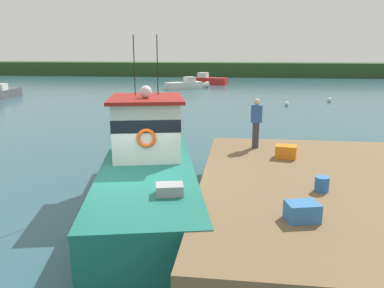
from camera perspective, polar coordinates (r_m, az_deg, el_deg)
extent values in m
plane|color=#2D5660|center=(10.52, -8.44, -10.57)|extent=(200.00, 200.00, 0.00)
cylinder|color=#4C3D2D|center=(13.86, 4.91, -2.26)|extent=(0.36, 0.36, 1.00)
cylinder|color=#4C3D2D|center=(14.62, 25.75, -2.76)|extent=(0.36, 0.36, 1.00)
cube|color=brown|center=(9.98, 19.07, -5.79)|extent=(6.00, 9.00, 0.20)
cube|color=#196B5B|center=(10.79, -6.68, -6.74)|extent=(4.18, 8.35, 1.10)
cone|color=#196B5B|center=(15.47, -6.29, -0.41)|extent=(1.47, 2.00, 1.10)
cube|color=#234C9E|center=(10.64, -6.75, -4.47)|extent=(4.17, 8.20, 0.12)
cube|color=#196B5B|center=(10.59, -6.77, -3.64)|extent=(4.22, 8.36, 0.12)
cube|color=silver|center=(11.54, -6.75, 2.12)|extent=(2.33, 2.56, 1.80)
cube|color=black|center=(11.48, -6.80, 3.66)|extent=(2.36, 2.58, 0.36)
cube|color=maroon|center=(11.39, -6.89, 6.80)|extent=(2.63, 2.91, 0.10)
sphere|color=white|center=(11.07, -6.96, 7.80)|extent=(0.36, 0.36, 0.36)
cylinder|color=black|center=(11.83, -8.69, 11.62)|extent=(0.03, 0.03, 1.80)
cylinder|color=black|center=(11.81, -5.23, 11.71)|extent=(0.03, 0.03, 1.80)
cube|color=#939399|center=(8.47, -3.39, -7.21)|extent=(0.68, 0.56, 0.36)
torus|color=orange|center=(7.99, -10.15, -9.68)|extent=(0.67, 0.67, 0.12)
torus|color=#EA5119|center=(10.43, -6.89, 0.86)|extent=(0.55, 0.22, 0.54)
cube|color=#3370B2|center=(7.54, 16.24, -9.71)|extent=(0.69, 0.57, 0.35)
cube|color=orange|center=(11.68, 13.96, -1.13)|extent=(0.67, 0.55, 0.38)
cylinder|color=#2866B2|center=(9.16, 18.95, -5.72)|extent=(0.32, 0.32, 0.34)
cylinder|color=#383842|center=(12.67, 9.54, 1.35)|extent=(0.22, 0.22, 0.86)
cube|color=#2D56A8|center=(12.54, 9.67, 4.52)|extent=(0.36, 0.22, 0.56)
sphere|color=beige|center=(12.49, 9.74, 6.29)|extent=(0.20, 0.20, 0.20)
cube|color=silver|center=(45.56, -1.23, 8.79)|extent=(4.40, 3.71, 0.80)
cone|color=silver|center=(46.87, 1.81, 8.92)|extent=(1.36, 1.29, 0.80)
cube|color=silver|center=(45.86, -0.36, 9.71)|extent=(1.55, 1.56, 0.60)
cube|color=#4C4C51|center=(40.91, -26.38, 6.82)|extent=(1.81, 4.49, 0.80)
cube|color=red|center=(52.18, 2.57, 9.45)|extent=(5.14, 2.68, 0.89)
cone|color=red|center=(53.23, -0.61, 9.55)|extent=(1.40, 1.16, 0.89)
cube|color=silver|center=(52.40, 1.67, 10.33)|extent=(1.49, 1.50, 0.67)
sphere|color=silver|center=(32.00, 14.07, 5.90)|extent=(0.36, 0.36, 0.36)
sphere|color=#EA5B19|center=(34.81, -3.76, 6.98)|extent=(0.49, 0.49, 0.49)
sphere|color=silver|center=(35.59, 19.95, 6.28)|extent=(0.40, 0.40, 0.40)
cube|color=#284723|center=(71.33, 5.22, 11.16)|extent=(120.00, 8.00, 2.40)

